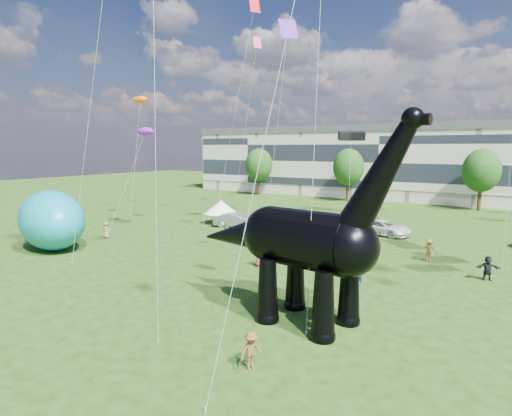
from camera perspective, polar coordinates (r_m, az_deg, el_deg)
The scene contains 13 objects.
ground at distance 23.51m, azimuth -8.70°, elevation -14.72°, with size 220.00×220.00×0.00m, color #16330C.
terrace_row at distance 81.30m, azimuth 17.17°, elevation 5.54°, with size 78.00×11.00×12.00m, color beige.
tree_far_left at distance 82.24m, azimuth 0.39°, elevation 6.13°, with size 5.20×5.20×9.44m.
tree_mid_left at distance 74.03m, azimuth 12.23°, elevation 5.73°, with size 5.20×5.20×9.44m.
tree_mid_right at distance 69.40m, azimuth 27.87°, elevation 4.84°, with size 5.20×5.20×9.44m.
dinosaur_sculpture at distance 22.36m, azimuth 5.78°, elevation -4.53°, with size 13.71×4.29×11.16m.
car_silver at distance 48.40m, azimuth 0.48°, elevation -1.74°, with size 1.95×4.85×1.65m, color silver.
car_grey at distance 49.03m, azimuth -2.78°, elevation -1.65°, with size 1.71×4.92×1.62m, color slate.
car_white at distance 46.57m, azimuth 16.76°, elevation -2.55°, with size 2.56×5.55×1.54m, color white.
car_dark at distance 38.84m, azimuth 14.22°, elevation -4.61°, with size 2.01×4.94×1.43m, color #595960.
gazebo_left at distance 51.45m, azimuth -4.70°, elevation 0.10°, with size 4.10×4.10×2.80m.
inflatable_teal at distance 42.26m, azimuth -25.57°, elevation -1.46°, with size 8.51×5.32×5.32m, color #0D8BA1.
visitors at distance 34.41m, azimuth 11.68°, elevation -5.90°, with size 46.69×38.72×1.89m.
Camera 1 is at (14.63, -16.02, 9.07)m, focal length 30.00 mm.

